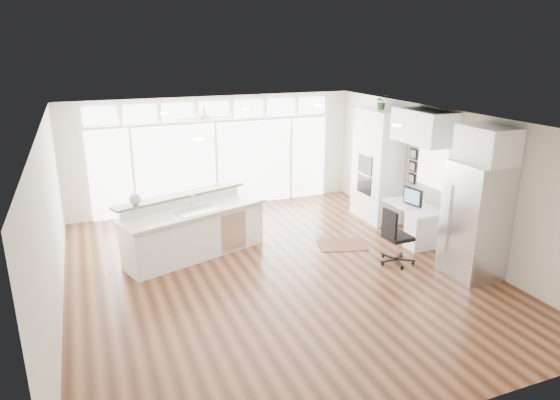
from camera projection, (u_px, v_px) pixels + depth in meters
name	position (u px, v px, depth m)	size (l,w,h in m)	color
floor	(276.00, 272.00, 8.86)	(7.00, 8.00, 0.02)	#402213
ceiling	(276.00, 119.00, 8.04)	(7.00, 8.00, 0.02)	white
wall_back	(215.00, 153.00, 11.99)	(7.00, 0.04, 2.70)	beige
wall_front	(424.00, 312.00, 4.91)	(7.00, 0.04, 2.70)	beige
wall_left	(51.00, 226.00, 7.20)	(0.04, 8.00, 2.70)	beige
wall_right	(443.00, 179.00, 9.69)	(0.04, 8.00, 2.70)	beige
glass_wall	(216.00, 166.00, 12.03)	(5.80, 0.06, 2.08)	silver
transom_row	(214.00, 110.00, 11.62)	(5.90, 0.06, 0.40)	silver
desk_window	(432.00, 166.00, 9.89)	(0.04, 0.85, 0.85)	white
ceiling_fan	(204.00, 113.00, 10.41)	(1.16, 1.16, 0.32)	white
recessed_lights	(271.00, 119.00, 8.23)	(3.40, 3.00, 0.02)	#EFDFCB
oven_cabinet	(378.00, 165.00, 11.20)	(0.64, 1.20, 2.50)	white
desk_nook	(414.00, 223.00, 10.12)	(0.72, 1.30, 0.76)	white
upper_cabinets	(424.00, 126.00, 9.54)	(0.64, 1.30, 0.64)	white
refrigerator	(475.00, 220.00, 8.47)	(0.76, 0.90, 2.00)	silver
fridge_cabinet	(487.00, 145.00, 8.10)	(0.64, 0.90, 0.60)	white
framed_photos	(413.00, 166.00, 10.48)	(0.06, 0.22, 0.80)	black
kitchen_island	(195.00, 228.00, 9.36)	(2.83, 1.06, 1.12)	white
rug	(342.00, 245.00, 10.02)	(0.95, 0.68, 0.01)	#3C1C13
office_chair	(398.00, 237.00, 9.05)	(0.54, 0.50, 1.04)	black
fishbowl	(135.00, 199.00, 8.86)	(0.21, 0.21, 0.21)	silver
monitor	(413.00, 197.00, 9.92)	(0.08, 0.47, 0.39)	black
keyboard	(405.00, 207.00, 9.91)	(0.12, 0.33, 0.02)	silver
potted_plant	(381.00, 104.00, 10.79)	(0.29, 0.32, 0.25)	#305625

